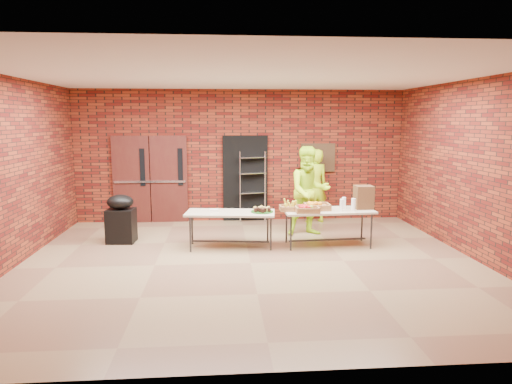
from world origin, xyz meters
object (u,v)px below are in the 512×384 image
wire_rack (253,187)px  volunteer_woman (315,186)px  volunteer_man (309,191)px  table_right (328,213)px  covered_grill (121,219)px  coffee_dispenser (364,197)px  table_left (230,215)px

wire_rack → volunteer_woman: size_ratio=0.96×
volunteer_man → volunteer_woman: bearing=65.2°
table_right → covered_grill: bearing=168.7°
coffee_dispenser → table_right: bearing=-174.0°
wire_rack → covered_grill: 3.32m
table_right → coffee_dispenser: (0.73, 0.08, 0.29)m
volunteer_woman → table_left: bearing=30.7°
volunteer_woman → volunteer_man: (-0.38, -1.20, 0.07)m
covered_grill → volunteer_man: 3.96m
volunteer_woman → table_right: bearing=71.6°
table_right → volunteer_woman: 2.11m
covered_grill → table_left: bearing=-9.0°
covered_grill → table_right: bearing=-3.2°
volunteer_woman → volunteer_man: volunteer_man is taller
volunteer_woman → wire_rack: bearing=-22.3°
wire_rack → volunteer_man: 1.81m
wire_rack → coffee_dispenser: bearing=-60.7°
volunteer_woman → volunteer_man: 1.26m
volunteer_man → wire_rack: bearing=120.8°
wire_rack → table_left: (-0.60, -2.28, -0.21)m
table_right → covered_grill: 4.17m
wire_rack → covered_grill: wire_rack is taller
wire_rack → volunteer_woman: (1.49, -0.22, 0.03)m
table_left → volunteer_woman: 2.94m
table_left → volunteer_woman: (2.09, 2.06, 0.25)m
table_right → volunteer_man: volunteer_man is taller
table_right → volunteer_woman: (0.16, 2.09, 0.23)m
table_right → volunteer_man: (-0.21, 0.89, 0.30)m
table_left → covered_grill: bearing=173.2°
wire_rack → volunteer_man: bearing=-65.1°
wire_rack → coffee_dispenser: 3.04m
table_left → volunteer_woman: volunteer_woman is taller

